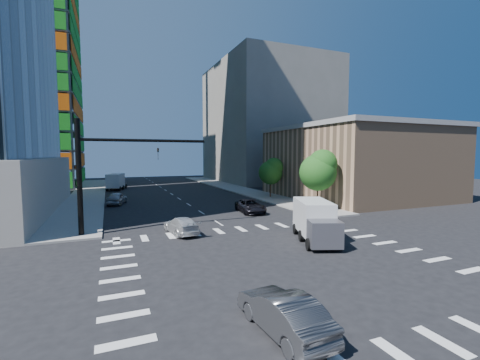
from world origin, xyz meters
name	(u,v)px	position (x,y,z in m)	size (l,w,h in m)	color
ground	(284,263)	(0.00, 0.00, 0.00)	(160.00, 160.00, 0.00)	black
road_markings	(284,263)	(0.00, 0.00, 0.01)	(20.00, 20.00, 0.01)	silver
sidewalk_ne	(234,188)	(12.50, 40.00, 0.07)	(5.00, 60.00, 0.15)	gray
sidewalk_nw	(88,194)	(-12.50, 40.00, 0.07)	(5.00, 60.00, 0.15)	gray
construction_building	(7,63)	(-27.41, 61.93, 24.61)	(25.16, 34.50, 70.60)	gray
commercial_building	(355,162)	(25.00, 22.00, 5.31)	(20.50, 22.50, 10.60)	tan
bg_building_ne	(267,124)	(27.00, 55.00, 14.00)	(24.00, 30.00, 28.00)	slate
signal_mast_nw	(100,166)	(-10.00, 11.50, 5.49)	(10.20, 0.40, 9.00)	black
tree_south	(319,170)	(12.63, 13.90, 4.69)	(4.16, 4.16, 6.82)	#382316
tree_north	(272,171)	(12.93, 25.90, 3.99)	(3.54, 3.52, 5.78)	#382316
car_nb_far	(250,206)	(5.01, 15.92, 0.72)	(2.38, 5.16, 1.43)	black
car_sb_near	(181,225)	(-4.05, 9.42, 0.67)	(1.86, 4.58, 1.33)	silver
car_sb_mid	(117,198)	(-8.50, 27.72, 0.79)	(1.86, 4.64, 1.58)	#A1A4A9
car_sb_cross	(283,313)	(-3.74, -6.42, 0.74)	(1.56, 4.47, 1.47)	#444548
box_truck_near	(316,224)	(4.55, 3.16, 1.29)	(4.21, 6.06, 2.93)	black
box_truck_far	(117,183)	(-8.02, 46.23, 1.31)	(3.83, 6.07, 2.96)	black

